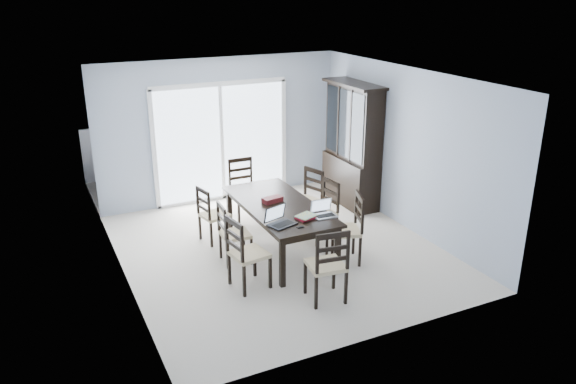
% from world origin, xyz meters
% --- Properties ---
extents(floor, '(5.00, 5.00, 0.00)m').
position_xyz_m(floor, '(0.00, 0.00, 0.00)').
color(floor, beige).
rests_on(floor, ground).
extents(ceiling, '(5.00, 5.00, 0.00)m').
position_xyz_m(ceiling, '(0.00, 0.00, 2.60)').
color(ceiling, white).
rests_on(ceiling, back_wall).
extents(back_wall, '(4.50, 0.02, 2.60)m').
position_xyz_m(back_wall, '(0.00, 2.50, 1.30)').
color(back_wall, '#9BA6B9').
rests_on(back_wall, floor).
extents(wall_left, '(0.02, 5.00, 2.60)m').
position_xyz_m(wall_left, '(-2.25, 0.00, 1.30)').
color(wall_left, '#9BA6B9').
rests_on(wall_left, floor).
extents(wall_right, '(0.02, 5.00, 2.60)m').
position_xyz_m(wall_right, '(2.25, 0.00, 1.30)').
color(wall_right, '#9BA6B9').
rests_on(wall_right, floor).
extents(balcony, '(4.50, 2.00, 0.10)m').
position_xyz_m(balcony, '(0.00, 3.50, -0.05)').
color(balcony, gray).
rests_on(balcony, ground).
extents(railing, '(4.50, 0.06, 1.10)m').
position_xyz_m(railing, '(0.00, 4.50, 0.55)').
color(railing, '#99999E').
rests_on(railing, balcony).
extents(dining_table, '(1.00, 2.20, 0.75)m').
position_xyz_m(dining_table, '(0.00, 0.00, 0.67)').
color(dining_table, black).
rests_on(dining_table, floor).
extents(china_hutch, '(0.50, 1.38, 2.20)m').
position_xyz_m(china_hutch, '(2.02, 1.25, 1.07)').
color(china_hutch, black).
rests_on(china_hutch, floor).
extents(sliding_door, '(2.52, 0.05, 2.18)m').
position_xyz_m(sliding_door, '(0.00, 2.48, 1.09)').
color(sliding_door, silver).
rests_on(sliding_door, floor).
extents(chair_left_near, '(0.51, 0.50, 1.16)m').
position_xyz_m(chair_left_near, '(-0.90, -0.82, 0.61)').
color(chair_left_near, black).
rests_on(chair_left_near, floor).
extents(chair_left_mid, '(0.43, 0.42, 1.05)m').
position_xyz_m(chair_left_mid, '(-0.80, -0.04, 0.56)').
color(chair_left_mid, black).
rests_on(chair_left_mid, floor).
extents(chair_left_far, '(0.47, 0.46, 1.04)m').
position_xyz_m(chair_left_far, '(-0.83, 0.74, 0.55)').
color(chair_left_far, black).
rests_on(chair_left_far, floor).
extents(chair_right_near, '(0.57, 0.56, 1.17)m').
position_xyz_m(chair_right_near, '(0.78, -0.74, 0.62)').
color(chair_right_near, black).
rests_on(chair_right_near, floor).
extents(chair_right_mid, '(0.47, 0.46, 1.10)m').
position_xyz_m(chair_right_mid, '(0.83, 0.08, 0.58)').
color(chair_right_mid, black).
rests_on(chair_right_mid, floor).
extents(chair_right_far, '(0.54, 0.54, 1.12)m').
position_xyz_m(chair_right_far, '(0.84, 0.64, 0.59)').
color(chair_right_far, black).
rests_on(chair_right_far, floor).
extents(chair_end_near, '(0.50, 0.51, 1.17)m').
position_xyz_m(chair_end_near, '(-0.07, -1.61, 0.62)').
color(chair_end_near, black).
rests_on(chair_end_near, floor).
extents(chair_end_far, '(0.44, 0.45, 1.16)m').
position_xyz_m(chair_end_far, '(0.03, 1.54, 0.61)').
color(chair_end_far, black).
rests_on(chair_end_far, floor).
extents(laptop_dark, '(0.42, 0.35, 0.25)m').
position_xyz_m(laptop_dark, '(-0.28, -0.71, 0.81)').
color(laptop_dark, black).
rests_on(laptop_dark, dining_table).
extents(laptop_silver, '(0.33, 0.24, 0.22)m').
position_xyz_m(laptop_silver, '(0.38, -0.70, 0.80)').
color(laptop_silver, silver).
rests_on(laptop_silver, dining_table).
extents(book_stack, '(0.33, 0.29, 0.04)m').
position_xyz_m(book_stack, '(0.11, -0.64, 0.77)').
color(book_stack, maroon).
rests_on(book_stack, dining_table).
extents(cell_phone, '(0.10, 0.05, 0.01)m').
position_xyz_m(cell_phone, '(-0.10, -0.88, 0.76)').
color(cell_phone, black).
rests_on(cell_phone, dining_table).
extents(game_box, '(0.32, 0.20, 0.07)m').
position_xyz_m(game_box, '(-0.05, 0.12, 0.79)').
color(game_box, '#4A140E').
rests_on(game_box, dining_table).
extents(hot_tub, '(2.14, 1.94, 1.03)m').
position_xyz_m(hot_tub, '(-0.26, 3.63, 0.52)').
color(hot_tub, maroon).
rests_on(hot_tub, balcony).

